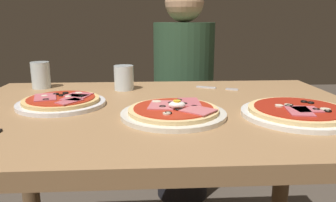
% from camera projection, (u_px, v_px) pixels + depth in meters
% --- Properties ---
extents(dining_table, '(1.21, 0.82, 0.74)m').
position_uv_depth(dining_table, '(161.00, 144.00, 0.99)').
color(dining_table, '#9E754C').
rests_on(dining_table, ground).
extents(pizza_foreground, '(0.28, 0.28, 0.05)m').
position_uv_depth(pizza_foreground, '(174.00, 112.00, 0.87)').
color(pizza_foreground, silver).
rests_on(pizza_foreground, dining_table).
extents(pizza_across_left, '(0.30, 0.30, 0.03)m').
position_uv_depth(pizza_across_left, '(298.00, 112.00, 0.87)').
color(pizza_across_left, white).
rests_on(pizza_across_left, dining_table).
extents(pizza_across_right, '(0.26, 0.26, 0.03)m').
position_uv_depth(pizza_across_right, '(62.00, 102.00, 0.98)').
color(pizza_across_right, white).
rests_on(pizza_across_right, dining_table).
extents(water_glass_near, '(0.07, 0.07, 0.09)m').
position_uv_depth(water_glass_near, '(124.00, 79.00, 1.19)').
color(water_glass_near, silver).
rests_on(water_glass_near, dining_table).
extents(water_glass_far, '(0.07, 0.07, 0.10)m').
position_uv_depth(water_glass_far, '(41.00, 77.00, 1.22)').
color(water_glass_far, silver).
rests_on(water_glass_far, dining_table).
extents(fork, '(0.15, 0.08, 0.00)m').
position_uv_depth(fork, '(214.00, 88.00, 1.22)').
color(fork, silver).
rests_on(fork, dining_table).
extents(diner_person, '(0.32, 0.32, 1.18)m').
position_uv_depth(diner_person, '(183.00, 101.00, 1.79)').
color(diner_person, black).
rests_on(diner_person, ground).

